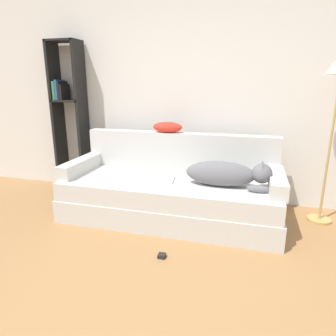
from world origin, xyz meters
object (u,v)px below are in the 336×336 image
bookshelf (69,111)px  dog (227,174)px  power_adapter (162,256)px  couch (170,198)px  throw_pillow (167,127)px  laptop (158,179)px

bookshelf → dog: bearing=-16.1°
dog → power_adapter: (-0.45, -0.73, -0.54)m
couch → throw_pillow: size_ratio=6.56×
dog → bookshelf: (-2.11, 0.61, 0.51)m
throw_pillow → power_adapter: (0.29, -1.19, -0.91)m
dog → couch: bearing=173.5°
dog → laptop: 0.72m
dog → throw_pillow: 0.94m
throw_pillow → bookshelf: size_ratio=0.18×
laptop → throw_pillow: size_ratio=1.05×
couch → bookshelf: size_ratio=1.18×
couch → bookshelf: bookshelf is taller
couch → dog: (0.59, -0.07, 0.35)m
couch → laptop: bearing=-154.4°
bookshelf → power_adapter: size_ratio=31.35×
laptop → power_adapter: laptop is taller
dog → bookshelf: bookshelf is taller
throw_pillow → laptop: bearing=-86.9°
power_adapter → couch: bearing=100.1°
couch → power_adapter: (0.14, -0.80, -0.20)m
couch → throw_pillow: throw_pillow is taller
couch → laptop: laptop is taller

